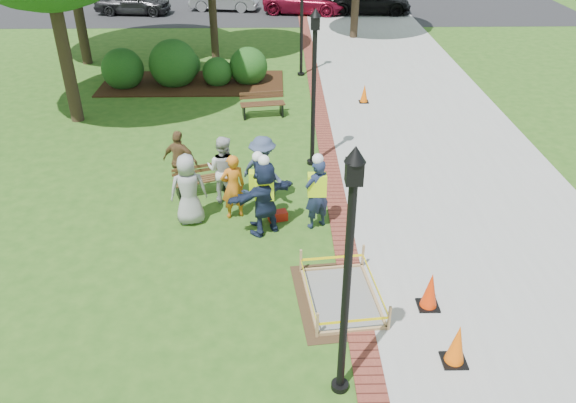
{
  "coord_description": "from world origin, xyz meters",
  "views": [
    {
      "loc": [
        0.3,
        -9.21,
        7.14
      ],
      "look_at": [
        0.5,
        1.2,
        1.0
      ],
      "focal_mm": 35.0,
      "sensor_mm": 36.0,
      "label": 1
    }
  ],
  "objects_px": {
    "hivis_worker_b": "(317,191)",
    "hivis_worker_c": "(259,188)",
    "hivis_worker_a": "(265,195)",
    "lamp_near": "(348,263)",
    "cone_front": "(457,345)",
    "wet_concrete_pad": "(342,289)",
    "bench_near": "(201,186)"
  },
  "relations": [
    {
      "from": "hivis_worker_a",
      "to": "hivis_worker_b",
      "type": "xyz_separation_m",
      "value": [
        1.17,
        0.22,
        -0.04
      ]
    },
    {
      "from": "lamp_near",
      "to": "hivis_worker_b",
      "type": "bearing_deg",
      "value": 91.07
    },
    {
      "from": "hivis_worker_a",
      "to": "cone_front",
      "type": "bearing_deg",
      "value": -51.33
    },
    {
      "from": "wet_concrete_pad",
      "to": "bench_near",
      "type": "xyz_separation_m",
      "value": [
        -3.18,
        4.19,
        -0.01
      ]
    },
    {
      "from": "cone_front",
      "to": "hivis_worker_b",
      "type": "bearing_deg",
      "value": 115.81
    },
    {
      "from": "wet_concrete_pad",
      "to": "hivis_worker_b",
      "type": "height_order",
      "value": "hivis_worker_b"
    },
    {
      "from": "hivis_worker_b",
      "to": "hivis_worker_c",
      "type": "height_order",
      "value": "hivis_worker_b"
    },
    {
      "from": "hivis_worker_b",
      "to": "hivis_worker_c",
      "type": "distance_m",
      "value": 1.33
    },
    {
      "from": "cone_front",
      "to": "hivis_worker_c",
      "type": "height_order",
      "value": "hivis_worker_c"
    },
    {
      "from": "hivis_worker_c",
      "to": "wet_concrete_pad",
      "type": "bearing_deg",
      "value": -59.4
    },
    {
      "from": "wet_concrete_pad",
      "to": "hivis_worker_c",
      "type": "relative_size",
      "value": 1.35
    },
    {
      "from": "wet_concrete_pad",
      "to": "lamp_near",
      "type": "relative_size",
      "value": 0.58
    },
    {
      "from": "cone_front",
      "to": "hivis_worker_c",
      "type": "bearing_deg",
      "value": 127.23
    },
    {
      "from": "wet_concrete_pad",
      "to": "hivis_worker_a",
      "type": "distance_m",
      "value": 2.91
    },
    {
      "from": "bench_near",
      "to": "cone_front",
      "type": "relative_size",
      "value": 1.71
    },
    {
      "from": "wet_concrete_pad",
      "to": "lamp_near",
      "type": "height_order",
      "value": "lamp_near"
    },
    {
      "from": "hivis_worker_a",
      "to": "bench_near",
      "type": "bearing_deg",
      "value": 132.85
    },
    {
      "from": "wet_concrete_pad",
      "to": "lamp_near",
      "type": "xyz_separation_m",
      "value": [
        -0.24,
        -2.16,
        2.25
      ]
    },
    {
      "from": "bench_near",
      "to": "cone_front",
      "type": "distance_m",
      "value": 7.63
    },
    {
      "from": "bench_near",
      "to": "hivis_worker_a",
      "type": "relative_size",
      "value": 0.72
    },
    {
      "from": "wet_concrete_pad",
      "to": "bench_near",
      "type": "height_order",
      "value": "bench_near"
    },
    {
      "from": "bench_near",
      "to": "hivis_worker_c",
      "type": "relative_size",
      "value": 0.76
    },
    {
      "from": "bench_near",
      "to": "wet_concrete_pad",
      "type": "bearing_deg",
      "value": -52.79
    },
    {
      "from": "lamp_near",
      "to": "hivis_worker_b",
      "type": "relative_size",
      "value": 2.29
    },
    {
      "from": "wet_concrete_pad",
      "to": "bench_near",
      "type": "relative_size",
      "value": 1.78
    },
    {
      "from": "bench_near",
      "to": "lamp_near",
      "type": "distance_m",
      "value": 7.35
    },
    {
      "from": "bench_near",
      "to": "lamp_near",
      "type": "height_order",
      "value": "lamp_near"
    },
    {
      "from": "lamp_near",
      "to": "hivis_worker_c",
      "type": "distance_m",
      "value": 5.38
    },
    {
      "from": "hivis_worker_a",
      "to": "lamp_near",
      "type": "bearing_deg",
      "value": -74.5
    },
    {
      "from": "cone_front",
      "to": "hivis_worker_b",
      "type": "xyz_separation_m",
      "value": [
        -2.06,
        4.26,
        0.53
      ]
    },
    {
      "from": "bench_near",
      "to": "hivis_worker_b",
      "type": "height_order",
      "value": "hivis_worker_b"
    },
    {
      "from": "wet_concrete_pad",
      "to": "hivis_worker_a",
      "type": "bearing_deg",
      "value": 122.27
    }
  ]
}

